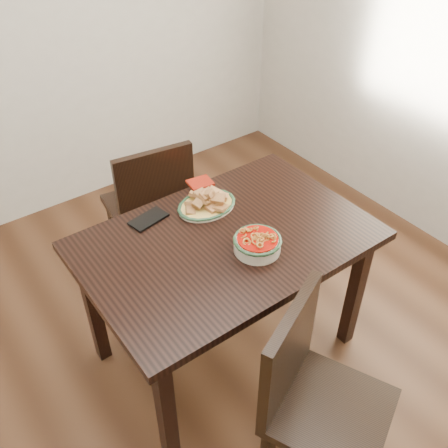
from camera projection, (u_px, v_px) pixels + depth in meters
floor at (211, 358)px, 2.56m from camera, size 3.50×3.50×0.00m
wall_back at (31, 13)px, 2.85m from camera, size 3.50×0.10×2.60m
dining_table at (227, 253)px, 2.21m from camera, size 1.25×0.83×0.75m
chair_far at (151, 204)px, 2.76m from camera, size 0.47×0.47×0.89m
chair_near at (312, 391)px, 1.85m from camera, size 0.56×0.56×0.89m
fish_plate at (207, 200)px, 2.30m from camera, size 0.28×0.22×0.11m
noodle_bowl at (257, 242)px, 2.06m from camera, size 0.21×0.21×0.08m
smartphone at (149, 219)px, 2.25m from camera, size 0.19×0.12×0.01m
napkin at (200, 183)px, 2.47m from camera, size 0.13×0.11×0.01m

